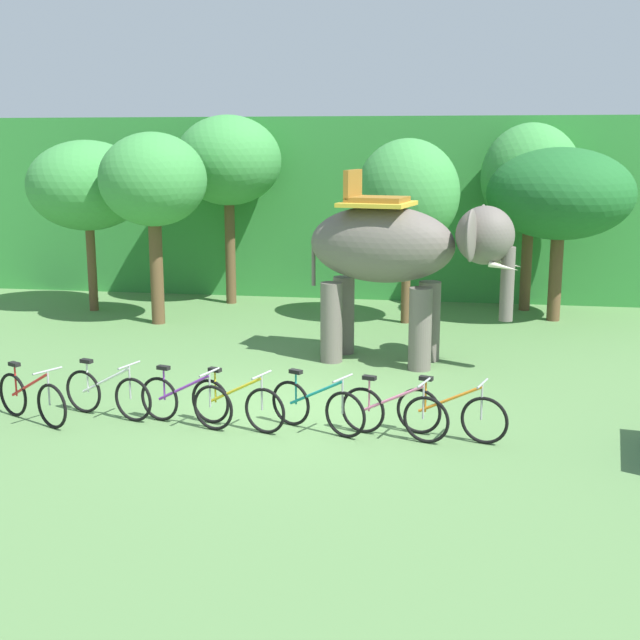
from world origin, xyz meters
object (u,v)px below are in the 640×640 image
(elephant, at_px, (398,253))
(bike_red, at_px, (32,398))
(tree_center_right, at_px, (228,161))
(bike_teal, at_px, (317,407))
(tree_center, at_px, (560,194))
(bike_purple, at_px, (186,401))
(tree_left, at_px, (408,194))
(bike_orange, at_px, (451,414))
(bike_pink, at_px, (394,413))
(tree_center_left, at_px, (87,186))
(bike_white, at_px, (108,394))
(bike_yellow, at_px, (237,404))
(tree_far_left, at_px, (531,178))
(tree_right, at_px, (153,181))

(elephant, bearing_deg, bike_red, -139.06)
(tree_center_right, relative_size, bike_teal, 3.19)
(tree_center, height_order, bike_purple, tree_center)
(tree_left, relative_size, bike_orange, 2.66)
(tree_center_right, height_order, bike_purple, tree_center_right)
(tree_center, bearing_deg, bike_red, -133.45)
(tree_center, height_order, bike_pink, tree_center)
(tree_center_left, distance_m, tree_left, 8.14)
(tree_left, xyz_separation_m, bike_white, (-4.19, -8.01, -2.72))
(bike_red, relative_size, bike_orange, 0.94)
(tree_center_right, distance_m, bike_white, 10.42)
(bike_teal, bearing_deg, bike_yellow, -177.04)
(tree_left, distance_m, bike_pink, 8.68)
(tree_center_left, distance_m, elephant, 9.21)
(bike_purple, distance_m, bike_pink, 3.21)
(bike_red, bearing_deg, tree_left, 58.12)
(tree_far_left, bearing_deg, bike_teal, -110.13)
(bike_white, bearing_deg, bike_yellow, -4.98)
(tree_center_right, relative_size, elephant, 1.18)
(bike_yellow, bearing_deg, tree_center, 58.32)
(tree_right, xyz_separation_m, tree_center_right, (1.04, 2.86, 0.40))
(bike_red, height_order, bike_pink, same)
(bike_red, bearing_deg, bike_orange, 2.77)
(bike_teal, height_order, bike_pink, same)
(elephant, bearing_deg, tree_center, 53.32)
(tree_far_left, height_order, bike_white, tree_far_left)
(bike_purple, distance_m, bike_orange, 4.05)
(bike_red, bearing_deg, elephant, 40.94)
(tree_center_right, xyz_separation_m, bike_red, (-0.39, -10.25, -3.43))
(tree_right, relative_size, bike_purple, 2.76)
(bike_purple, distance_m, bike_teal, 2.05)
(tree_center, distance_m, bike_pink, 10.04)
(bike_red, bearing_deg, bike_white, 22.39)
(tree_center_left, height_order, bike_pink, tree_center_left)
(tree_center_left, xyz_separation_m, tree_far_left, (11.11, 1.90, 0.19))
(bike_pink, bearing_deg, bike_teal, 174.91)
(tree_left, height_order, tree_center, tree_left)
(bike_purple, relative_size, bike_yellow, 1.01)
(tree_far_left, relative_size, tree_center, 1.14)
(tree_center_right, height_order, bike_white, tree_center_right)
(tree_center_right, xyz_separation_m, tree_left, (4.86, -1.81, -0.71))
(elephant, xyz_separation_m, bike_yellow, (-2.10, -4.38, -1.82))
(bike_purple, height_order, bike_pink, same)
(tree_left, distance_m, tree_far_left, 3.67)
(tree_right, bearing_deg, bike_red, -85.01)
(tree_left, xyz_separation_m, bike_red, (-5.25, -8.45, -2.72))
(bike_orange, bearing_deg, tree_center_right, 121.42)
(tree_center, relative_size, elephant, 0.99)
(elephant, bearing_deg, tree_center_left, 153.77)
(tree_left, bearing_deg, tree_far_left, 35.55)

